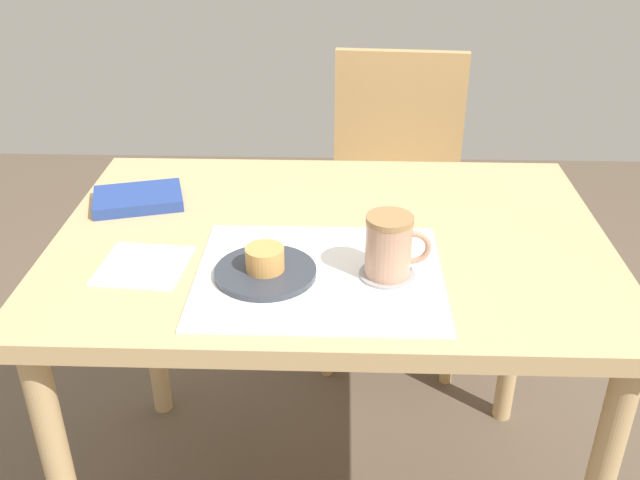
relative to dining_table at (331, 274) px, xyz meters
The scene contains 9 objects.
dining_table is the anchor object (origin of this frame).
wooden_chair 0.76m from the dining_table, 76.09° to the left, with size 0.45×0.45×0.89m.
placemat 0.18m from the dining_table, 96.38° to the right, with size 0.43×0.35×0.00m, color white.
pastry_plate 0.22m from the dining_table, 124.40° to the right, with size 0.18×0.18×0.01m, color #333842.
pastry 0.23m from the dining_table, 124.40° to the right, with size 0.07×0.07×0.04m, color tan.
coffee_coaster 0.21m from the dining_table, 57.36° to the right, with size 0.10×0.10×0.01m, color #99999E.
coffee_mug 0.24m from the dining_table, 56.72° to the right, with size 0.11×0.08×0.11m.
paper_napkin 0.37m from the dining_table, 158.06° to the right, with size 0.15×0.15×0.00m, color white.
small_book 0.44m from the dining_table, 163.48° to the left, with size 0.18×0.12×0.02m, color navy.
Camera 1 is at (0.02, -1.21, 1.39)m, focal length 40.00 mm.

